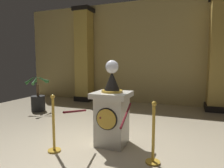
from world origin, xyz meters
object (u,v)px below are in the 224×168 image
pedestal_clock (112,112)px  stanchion_near (54,132)px  potted_palm_left (38,99)px  stanchion_far (153,142)px

pedestal_clock → stanchion_near: size_ratio=1.58×
pedestal_clock → potted_palm_left: pedestal_clock is taller
stanchion_far → stanchion_near: bearing=-173.4°
stanchion_far → potted_palm_left: bearing=152.4°
stanchion_far → potted_palm_left: size_ratio=0.83×
stanchion_far → potted_palm_left: potted_palm_left is taller
stanchion_far → pedestal_clock: bearing=152.2°
pedestal_clock → stanchion_far: 1.07m
stanchion_near → potted_palm_left: bearing=135.4°
stanchion_near → potted_palm_left: 3.46m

